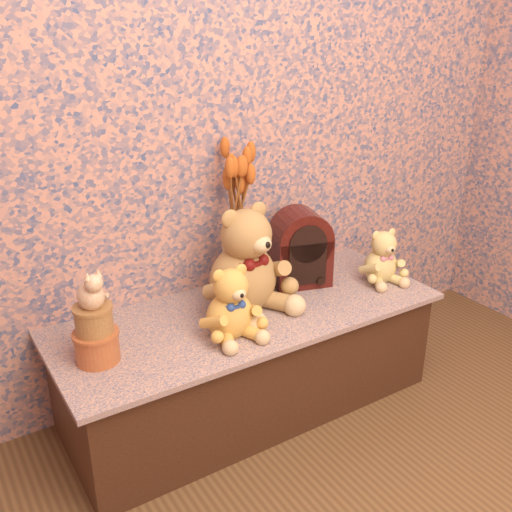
{
  "coord_description": "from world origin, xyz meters",
  "views": [
    {
      "loc": [
        -1.0,
        -0.42,
        1.45
      ],
      "look_at": [
        0.0,
        1.17,
        0.66
      ],
      "focal_mm": 40.99,
      "sensor_mm": 36.0,
      "label": 1
    }
  ],
  "objects_px": {
    "teddy_large": "(243,253)",
    "cathedral_radio": "(300,247)",
    "ceramic_vase": "(238,269)",
    "teddy_medium": "(229,298)",
    "cat_figurine": "(90,287)",
    "biscuit_tin_lower": "(97,347)",
    "teddy_small": "(381,253)"
  },
  "relations": [
    {
      "from": "teddy_small",
      "to": "cathedral_radio",
      "type": "xyz_separation_m",
      "value": [
        -0.29,
        0.16,
        0.04
      ]
    },
    {
      "from": "biscuit_tin_lower",
      "to": "teddy_medium",
      "type": "bearing_deg",
      "value": -10.16
    },
    {
      "from": "teddy_medium",
      "to": "ceramic_vase",
      "type": "height_order",
      "value": "teddy_medium"
    },
    {
      "from": "ceramic_vase",
      "to": "biscuit_tin_lower",
      "type": "bearing_deg",
      "value": -163.94
    },
    {
      "from": "cathedral_radio",
      "to": "teddy_large",
      "type": "bearing_deg",
      "value": -153.32
    },
    {
      "from": "cathedral_radio",
      "to": "teddy_small",
      "type": "bearing_deg",
      "value": -12.12
    },
    {
      "from": "teddy_medium",
      "to": "cathedral_radio",
      "type": "height_order",
      "value": "cathedral_radio"
    },
    {
      "from": "teddy_medium",
      "to": "cat_figurine",
      "type": "height_order",
      "value": "cat_figurine"
    },
    {
      "from": "teddy_large",
      "to": "cathedral_radio",
      "type": "relative_size",
      "value": 1.37
    },
    {
      "from": "cat_figurine",
      "to": "teddy_small",
      "type": "bearing_deg",
      "value": -9.58
    },
    {
      "from": "teddy_medium",
      "to": "ceramic_vase",
      "type": "xyz_separation_m",
      "value": [
        0.19,
        0.26,
        -0.04
      ]
    },
    {
      "from": "ceramic_vase",
      "to": "cat_figurine",
      "type": "relative_size",
      "value": 1.5
    },
    {
      "from": "teddy_large",
      "to": "teddy_medium",
      "type": "xyz_separation_m",
      "value": [
        -0.15,
        -0.15,
        -0.08
      ]
    },
    {
      "from": "biscuit_tin_lower",
      "to": "ceramic_vase",
      "type": "bearing_deg",
      "value": 16.06
    },
    {
      "from": "teddy_medium",
      "to": "teddy_small",
      "type": "height_order",
      "value": "teddy_medium"
    },
    {
      "from": "ceramic_vase",
      "to": "cathedral_radio",
      "type": "bearing_deg",
      "value": -10.52
    },
    {
      "from": "teddy_medium",
      "to": "teddy_small",
      "type": "bearing_deg",
      "value": 4.17
    },
    {
      "from": "teddy_small",
      "to": "cathedral_radio",
      "type": "distance_m",
      "value": 0.34
    },
    {
      "from": "teddy_medium",
      "to": "biscuit_tin_lower",
      "type": "bearing_deg",
      "value": 170.03
    },
    {
      "from": "ceramic_vase",
      "to": "biscuit_tin_lower",
      "type": "distance_m",
      "value": 0.65
    },
    {
      "from": "biscuit_tin_lower",
      "to": "cat_figurine",
      "type": "bearing_deg",
      "value": 0.0
    },
    {
      "from": "biscuit_tin_lower",
      "to": "teddy_small",
      "type": "bearing_deg",
      "value": -1.3
    },
    {
      "from": "cathedral_radio",
      "to": "ceramic_vase",
      "type": "xyz_separation_m",
      "value": [
        -0.26,
        0.05,
        -0.06
      ]
    },
    {
      "from": "teddy_small",
      "to": "cathedral_radio",
      "type": "bearing_deg",
      "value": 162.24
    },
    {
      "from": "teddy_large",
      "to": "teddy_medium",
      "type": "relative_size",
      "value": 1.57
    },
    {
      "from": "teddy_medium",
      "to": "cat_figurine",
      "type": "xyz_separation_m",
      "value": [
        -0.44,
        0.08,
        0.12
      ]
    },
    {
      "from": "teddy_large",
      "to": "biscuit_tin_lower",
      "type": "xyz_separation_m",
      "value": [
        -0.59,
        -0.08,
        -0.16
      ]
    },
    {
      "from": "teddy_large",
      "to": "ceramic_vase",
      "type": "distance_m",
      "value": 0.16
    },
    {
      "from": "biscuit_tin_lower",
      "to": "cat_figurine",
      "type": "distance_m",
      "value": 0.21
    },
    {
      "from": "ceramic_vase",
      "to": "teddy_large",
      "type": "bearing_deg",
      "value": -111.01
    },
    {
      "from": "teddy_large",
      "to": "ceramic_vase",
      "type": "bearing_deg",
      "value": 58.85
    },
    {
      "from": "teddy_small",
      "to": "biscuit_tin_lower",
      "type": "relative_size",
      "value": 1.73
    }
  ]
}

